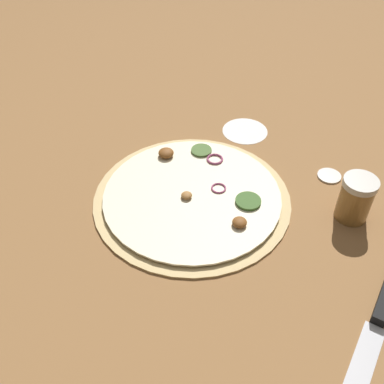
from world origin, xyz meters
The scene contains 6 objects.
ground_plane centered at (0.00, 0.00, 0.00)m, with size 3.00×3.00×0.00m, color olive.
pizza centered at (0.00, 0.00, 0.01)m, with size 0.37×0.37×0.03m.
knife centered at (-0.35, 0.13, 0.01)m, with size 0.07×0.27×0.02m.
spice_jar centered at (-0.28, -0.06, 0.04)m, with size 0.06×0.06×0.09m.
loose_cap centered at (-0.23, -0.16, 0.00)m, with size 0.05×0.05×0.01m.
flour_patch centered at (-0.03, -0.25, 0.00)m, with size 0.10×0.10×0.00m.
Camera 1 is at (-0.22, 0.57, 0.59)m, focal length 42.00 mm.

